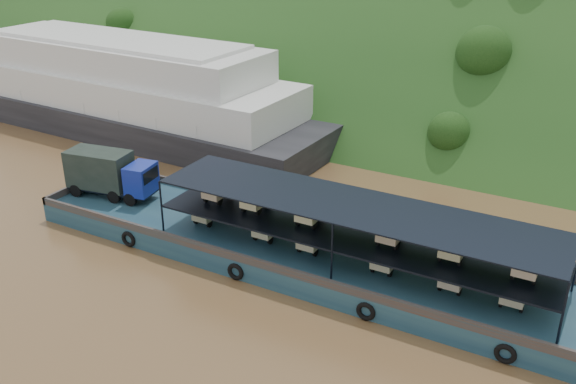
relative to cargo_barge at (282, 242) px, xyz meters
The scene contains 4 objects.
ground 1.59m from the cargo_barge, 27.21° to the right, with size 160.00×160.00×0.00m, color brown.
hillside 35.50m from the cargo_barge, 88.33° to the left, with size 140.00×28.00×28.00m, color #173914.
cargo_barge is the anchor object (origin of this frame).
passenger_ferry 29.59m from the cargo_barge, 150.59° to the left, with size 42.74×12.04×8.59m.
Camera 1 is at (15.85, -28.95, 19.60)m, focal length 40.00 mm.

